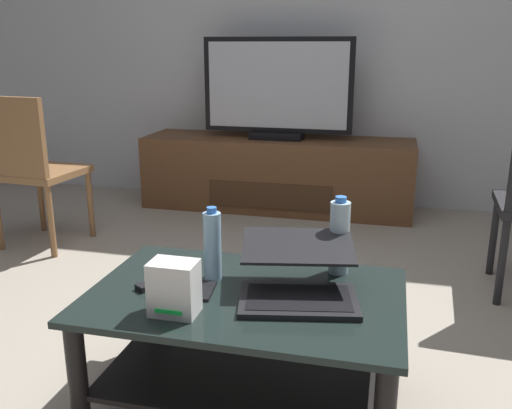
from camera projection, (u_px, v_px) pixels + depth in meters
name	position (u px, v px, depth m)	size (l,w,h in m)	color
ground_plane	(227.00, 357.00, 2.19)	(7.68, 7.68, 0.00)	#9E9384
back_wall	(320.00, 15.00, 4.06)	(6.40, 0.12, 2.80)	silver
coffee_table	(246.00, 329.00, 1.82)	(1.01, 0.66, 0.42)	black
media_cabinet	(277.00, 173.00, 4.13)	(1.98, 0.53, 0.53)	brown
television	(277.00, 91.00, 3.94)	(1.08, 0.20, 0.71)	black
side_chair	(31.00, 164.00, 3.24)	(0.48, 0.48, 0.92)	brown
laptop	(298.00, 277.00, 1.75)	(0.43, 0.44, 0.16)	black
router_box	(174.00, 288.00, 1.63)	(0.14, 0.10, 0.16)	white
water_bottle_near	(339.00, 237.00, 1.91)	(0.07, 0.07, 0.28)	silver
water_bottle_far	(212.00, 245.00, 1.86)	(0.06, 0.06, 0.25)	#99C6E5
cell_phone	(202.00, 291.00, 1.79)	(0.07, 0.14, 0.01)	black
tv_remote	(159.00, 282.00, 1.84)	(0.04, 0.16, 0.02)	black
soundbar_remote	(186.00, 269.00, 1.95)	(0.04, 0.16, 0.02)	black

